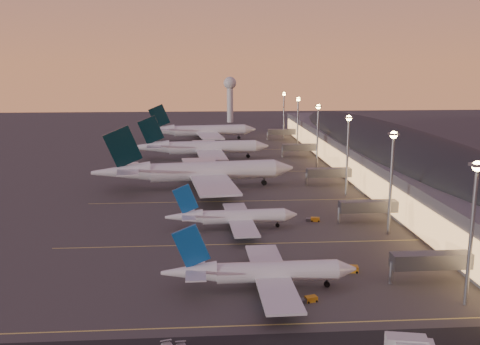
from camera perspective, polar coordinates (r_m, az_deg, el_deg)
name	(u,v)px	position (r m, az deg, el deg)	size (l,w,h in m)	color
ground	(245,237)	(132.18, 0.51, -6.91)	(700.00, 700.00, 0.00)	#3E3C39
airliner_narrow_south	(260,272)	(102.05, 2.20, -10.60)	(36.95, 32.90, 13.24)	silver
airliner_narrow_north	(232,217)	(137.74, -0.82, -4.76)	(34.24, 30.59, 12.24)	silver
airliner_wide_near	(196,172)	(182.28, -4.72, 0.08)	(68.95, 63.26, 22.06)	silver
airliner_wide_mid	(200,148)	(237.89, -4.24, 2.65)	(61.86, 56.50, 19.79)	silver
airliner_wide_far	(200,131)	(296.76, -4.29, 4.45)	(63.45, 58.25, 20.30)	silver
terminal_building	(391,151)	(212.67, 15.77, 2.18)	(56.35, 255.00, 17.46)	#545358
light_masts	(330,132)	(196.95, 9.53, 4.32)	(2.20, 217.20, 25.90)	gray
radar_tower	(230,92)	(385.98, -1.07, 8.61)	(9.00, 9.00, 32.50)	silver
lane_markings	(235,197)	(170.49, -0.55, -2.65)	(90.00, 180.36, 0.00)	#D8C659
baggage_tug_a	(309,299)	(99.09, 7.37, -13.28)	(3.48, 2.12, 0.97)	orange
baggage_tug_b	(349,269)	(113.37, 11.52, -10.06)	(4.40, 2.25, 1.25)	orange
baggage_tug_c	(313,219)	(146.28, 7.84, -4.98)	(3.79, 2.02, 1.07)	orange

